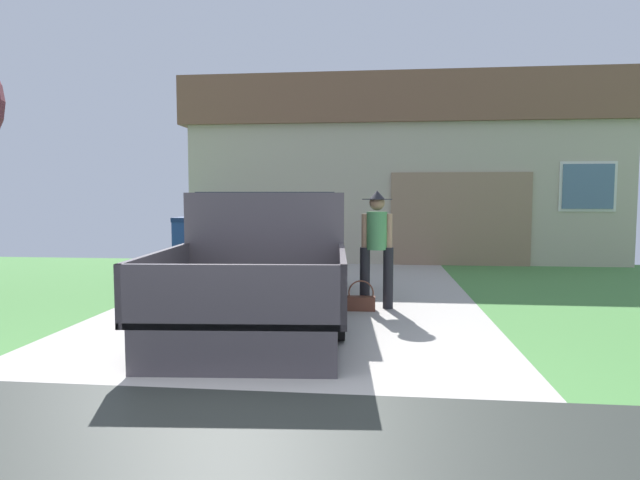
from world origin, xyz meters
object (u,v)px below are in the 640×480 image
Objects in this scene: person_with_hat at (377,241)px; handbag at (361,302)px; pickup_truck at (272,256)px; wheeled_trash_bin at (190,240)px; house_with_garage at (398,174)px.

person_with_hat is 3.92× the size of handbag.
wheeled_trash_bin is (-2.77, 4.31, -0.14)m from pickup_truck.
pickup_truck is 8.94m from house_with_garage.
house_with_garage is (0.61, 8.47, 1.31)m from person_with_hat.
pickup_truck reaches higher than wheeled_trash_bin.
person_with_hat reaches higher than pickup_truck.
pickup_truck is at bearing 4.92° from person_with_hat.
wheeled_trash_bin is at bearing 118.35° from pickup_truck.
house_with_garage is at bearing 71.89° from pickup_truck.
house_with_garage reaches higher than handbag.
house_with_garage is at bearing 84.57° from handbag.
handbag is at bearing -95.43° from house_with_garage.
person_with_hat is 6.01m from wheeled_trash_bin.
house_with_garage is 9.57× the size of wheeled_trash_bin.
house_with_garage is at bearing -92.21° from person_with_hat.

